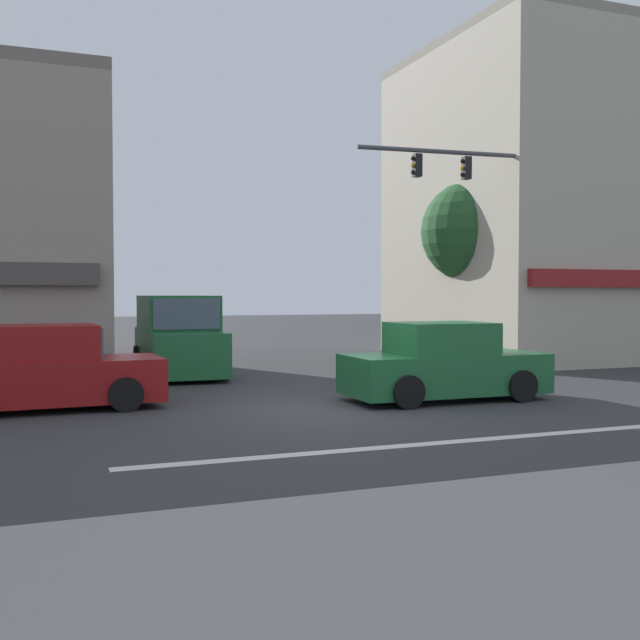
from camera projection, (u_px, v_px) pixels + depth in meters
ground_plane at (339, 409)px, 14.04m from camera, size 120.00×120.00×0.00m
lane_marking_stripe at (432, 443)px, 10.77m from camera, size 9.00×0.24×0.01m
building_right_corner at (584, 207)px, 26.46m from camera, size 11.69×8.85×10.48m
street_tree at (472, 232)px, 23.84m from camera, size 3.25×3.25×5.77m
traffic_light_mast at (489, 220)px, 20.39m from camera, size 4.88×0.54×6.20m
sedan_waiting_far at (444, 365)px, 15.21m from camera, size 4.11×1.90×1.58m
sedan_crossing_rightbound at (48, 372)px, 13.92m from camera, size 4.16×2.00×1.58m
van_parked_curbside at (178, 337)px, 19.84m from camera, size 2.15×4.65×2.11m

